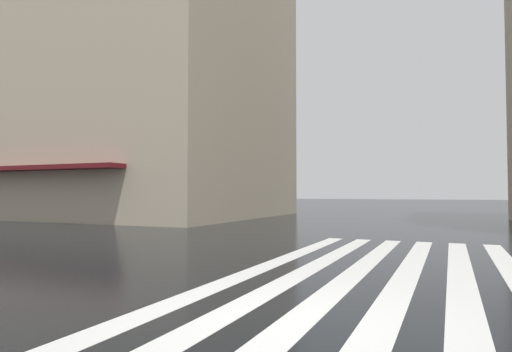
# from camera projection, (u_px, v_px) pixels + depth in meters

# --- Properties ---
(ground_plane) EXTENTS (220.00, 220.00, 0.00)m
(ground_plane) POSITION_uv_depth(u_px,v_px,m) (277.00, 318.00, 5.93)
(ground_plane) COLOR black
(zebra_crossing) EXTENTS (13.00, 6.50, 0.01)m
(zebra_crossing) POSITION_uv_depth(u_px,v_px,m) (407.00, 274.00, 9.08)
(zebra_crossing) COLOR silver
(zebra_crossing) RESTS_ON ground_plane
(haussmann_block_mid) EXTENTS (17.49, 24.07, 24.63)m
(haussmann_block_mid) POSITION_uv_depth(u_px,v_px,m) (110.00, 55.00, 33.79)
(haussmann_block_mid) COLOR tan
(haussmann_block_mid) RESTS_ON ground_plane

